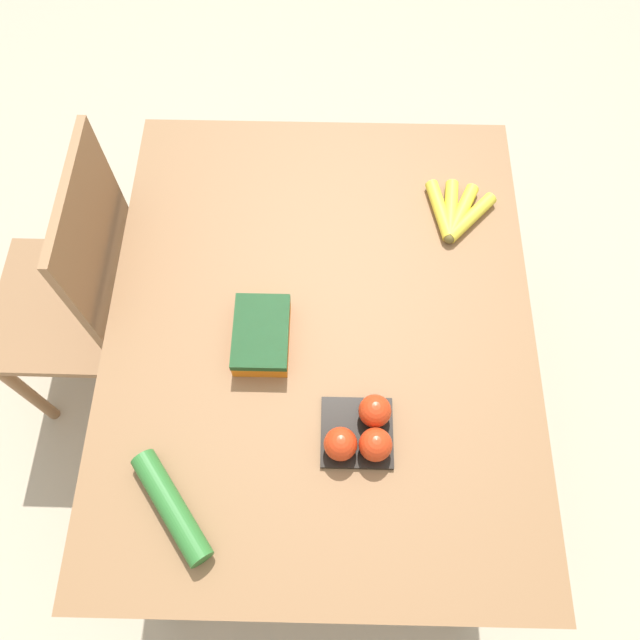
{
  "coord_description": "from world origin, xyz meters",
  "views": [
    {
      "loc": [
        -0.6,
        -0.01,
        2.01
      ],
      "look_at": [
        0.0,
        0.0,
        0.76
      ],
      "focal_mm": 35.0,
      "sensor_mm": 36.0,
      "label": 1
    }
  ],
  "objects_px": {
    "chair": "(86,297)",
    "carrot_bag": "(261,334)",
    "banana_bunch": "(455,213)",
    "tomato_pack": "(362,433)",
    "cucumber_near": "(171,507)"
  },
  "relations": [
    {
      "from": "chair",
      "to": "cucumber_near",
      "type": "bearing_deg",
      "value": 31.88
    },
    {
      "from": "chair",
      "to": "tomato_pack",
      "type": "distance_m",
      "value": 0.89
    },
    {
      "from": "chair",
      "to": "cucumber_near",
      "type": "distance_m",
      "value": 0.73
    },
    {
      "from": "tomato_pack",
      "to": "cucumber_near",
      "type": "xyz_separation_m",
      "value": [
        -0.15,
        0.37,
        -0.01
      ]
    },
    {
      "from": "tomato_pack",
      "to": "cucumber_near",
      "type": "distance_m",
      "value": 0.4
    },
    {
      "from": "chair",
      "to": "carrot_bag",
      "type": "xyz_separation_m",
      "value": [
        -0.22,
        -0.51,
        0.26
      ]
    },
    {
      "from": "banana_bunch",
      "to": "cucumber_near",
      "type": "height_order",
      "value": "cucumber_near"
    },
    {
      "from": "carrot_bag",
      "to": "tomato_pack",
      "type": "bearing_deg",
      "value": -134.7
    },
    {
      "from": "banana_bunch",
      "to": "tomato_pack",
      "type": "xyz_separation_m",
      "value": [
        -0.56,
        0.23,
        0.02
      ]
    },
    {
      "from": "tomato_pack",
      "to": "cucumber_near",
      "type": "height_order",
      "value": "tomato_pack"
    },
    {
      "from": "chair",
      "to": "cucumber_near",
      "type": "height_order",
      "value": "chair"
    },
    {
      "from": "chair",
      "to": "tomato_pack",
      "type": "bearing_deg",
      "value": 59.64
    },
    {
      "from": "tomato_pack",
      "to": "cucumber_near",
      "type": "relative_size",
      "value": 0.67
    },
    {
      "from": "chair",
      "to": "carrot_bag",
      "type": "bearing_deg",
      "value": 67.33
    },
    {
      "from": "carrot_bag",
      "to": "cucumber_near",
      "type": "relative_size",
      "value": 0.79
    }
  ]
}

